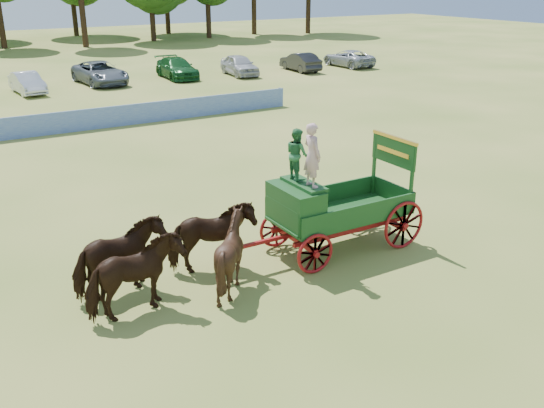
{
  "coord_description": "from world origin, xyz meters",
  "views": [
    {
      "loc": [
        -6.58,
        -11.88,
        7.26
      ],
      "look_at": [
        1.43,
        1.54,
        1.3
      ],
      "focal_mm": 40.0,
      "sensor_mm": 36.0,
      "label": 1
    }
  ],
  "objects": [
    {
      "name": "horse_wheel_right",
      "position": [
        -0.65,
        1.09,
        0.94
      ],
      "size": [
        2.36,
        1.4,
        1.87
      ],
      "primitive_type": "imported",
      "rotation": [
        0.0,
        0.0,
        1.38
      ],
      "color": "black",
      "rests_on": "ground"
    },
    {
      "name": "parked_cars",
      "position": [
        -0.08,
        30.06,
        0.73
      ],
      "size": [
        53.4,
        7.43,
        1.58
      ],
      "color": "silver",
      "rests_on": "ground"
    },
    {
      "name": "horse_lead_right",
      "position": [
        -3.05,
        1.09,
        0.94
      ],
      "size": [
        2.36,
        1.4,
        1.87
      ],
      "primitive_type": "imported",
      "rotation": [
        0.0,
        0.0,
        1.76
      ],
      "color": "black",
      "rests_on": "ground"
    },
    {
      "name": "horse_wheel_left",
      "position": [
        -0.65,
        -0.01,
        0.94
      ],
      "size": [
        1.89,
        1.73,
        1.87
      ],
      "primitive_type": "imported",
      "rotation": [
        0.0,
        0.0,
        1.71
      ],
      "color": "black",
      "rests_on": "ground"
    },
    {
      "name": "sponsor_banner",
      "position": [
        -1.0,
        18.0,
        0.53
      ],
      "size": [
        26.0,
        0.08,
        1.05
      ],
      "primitive_type": "cube",
      "color": "#1E40A7",
      "rests_on": "ground"
    },
    {
      "name": "horse_lead_left",
      "position": [
        -3.05,
        -0.01,
        0.94
      ],
      "size": [
        2.34,
        1.32,
        1.87
      ],
      "primitive_type": "imported",
      "rotation": [
        0.0,
        0.0,
        1.72
      ],
      "color": "black",
      "rests_on": "ground"
    },
    {
      "name": "farm_dray",
      "position": [
        2.33,
        0.54,
        1.59
      ],
      "size": [
        6.0,
        2.0,
        3.81
      ],
      "color": "#A41410",
      "rests_on": "ground"
    },
    {
      "name": "ground",
      "position": [
        0.0,
        0.0,
        0.0
      ],
      "size": [
        160.0,
        160.0,
        0.0
      ],
      "primitive_type": "plane",
      "color": "#A5974A",
      "rests_on": "ground"
    }
  ]
}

